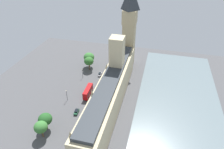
# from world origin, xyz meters

# --- Properties ---
(ground_plane) EXTENTS (146.43, 146.43, 0.00)m
(ground_plane) POSITION_xyz_m (0.00, 0.00, 0.00)
(ground_plane) COLOR #4C4C4F
(river_thames) EXTENTS (42.58, 131.79, 0.25)m
(river_thames) POSITION_xyz_m (-36.15, 0.00, 0.12)
(river_thames) COLOR slate
(river_thames) RESTS_ON ground
(parliament_building) EXTENTS (11.00, 76.43, 32.44)m
(parliament_building) POSITION_xyz_m (-1.99, -1.39, 9.16)
(parliament_building) COLOR #CCBA8E
(parliament_building) RESTS_ON ground
(clock_tower) EXTENTS (8.61, 8.61, 53.46)m
(clock_tower) POSITION_xyz_m (-2.78, -43.94, 27.64)
(clock_tower) COLOR tan
(clock_tower) RESTS_ON ground
(car_silver_corner) EXTENTS (2.07, 4.53, 1.74)m
(car_silver_corner) POSITION_xyz_m (11.75, -26.38, 0.89)
(car_silver_corner) COLOR #B7B7BC
(car_silver_corner) RESTS_ON ground
(double_decker_bus_under_trees) EXTENTS (2.88, 10.56, 4.75)m
(double_decker_bus_under_trees) POSITION_xyz_m (12.10, -5.63, 2.63)
(double_decker_bus_under_trees) COLOR #B20C0F
(double_decker_bus_under_trees) RESTS_ON ground
(car_dark_green_opposite_hall) EXTENTS (2.17, 4.23, 1.74)m
(car_dark_green_opposite_hall) POSITION_xyz_m (12.92, 8.93, 0.88)
(car_dark_green_opposite_hall) COLOR #19472D
(car_dark_green_opposite_hall) RESTS_ON ground
(pedestrian_leading) EXTENTS (0.58, 0.47, 1.57)m
(pedestrian_leading) POSITION_xyz_m (5.38, 23.25, 0.71)
(pedestrian_leading) COLOR maroon
(pedestrian_leading) RESTS_ON ground
(pedestrian_near_tower) EXTENTS (0.67, 0.58, 1.69)m
(pedestrian_near_tower) POSITION_xyz_m (5.98, -10.13, 0.76)
(pedestrian_near_tower) COLOR navy
(pedestrian_near_tower) RESTS_ON ground
(pedestrian_midblock) EXTENTS (0.47, 0.57, 1.54)m
(pedestrian_midblock) POSITION_xyz_m (5.65, 12.78, 0.69)
(pedestrian_midblock) COLOR maroon
(pedestrian_midblock) RESTS_ON ground
(plane_tree_trailing) EXTENTS (6.13, 6.13, 8.47)m
(plane_tree_trailing) POSITION_xyz_m (21.90, 21.52, 5.84)
(plane_tree_trailing) COLOR brown
(plane_tree_trailing) RESTS_ON ground
(plane_tree_kerbside) EXTENTS (6.18, 6.18, 9.12)m
(plane_tree_kerbside) POSITION_xyz_m (20.51, -31.14, 6.47)
(plane_tree_kerbside) COLOR brown
(plane_tree_kerbside) RESTS_ON ground
(plane_tree_by_river_gate) EXTENTS (7.02, 7.02, 9.98)m
(plane_tree_by_river_gate) POSITION_xyz_m (21.90, -35.37, 6.98)
(plane_tree_by_river_gate) COLOR brown
(plane_tree_by_river_gate) RESTS_ON ground
(plane_tree_far_end) EXTENTS (5.75, 5.75, 8.33)m
(plane_tree_far_end) POSITION_xyz_m (21.35, 26.05, 5.86)
(plane_tree_far_end) COLOR brown
(plane_tree_far_end) RESTS_ON ground
(street_lamp_slot_10) EXTENTS (0.56, 0.56, 6.62)m
(street_lamp_slot_10) POSITION_xyz_m (21.50, 0.98, 4.59)
(street_lamp_slot_10) COLOR black
(street_lamp_slot_10) RESTS_ON ground
(street_lamp_slot_11) EXTENTS (0.56, 0.56, 6.17)m
(street_lamp_slot_11) POSITION_xyz_m (21.40, -21.33, 4.32)
(street_lamp_slot_11) COLOR black
(street_lamp_slot_11) RESTS_ON ground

